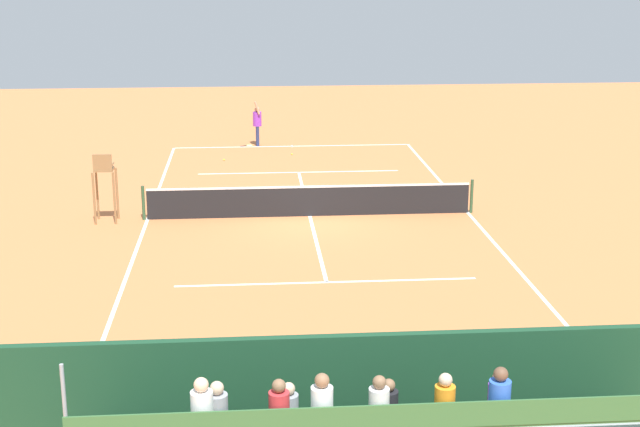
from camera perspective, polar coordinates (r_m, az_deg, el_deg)
name	(u,v)px	position (r m, az deg, el deg)	size (l,w,h in m)	color
ground_plane	(310,216)	(28.46, -0.64, -0.16)	(60.00, 60.00, 0.00)	#D17542
court_line_markings	(310,216)	(28.49, -0.65, -0.14)	(10.10, 22.20, 0.01)	white
tennis_net	(310,201)	(28.32, -0.64, 0.81)	(10.30, 0.10, 1.07)	black
backdrop_wall	(369,392)	(15.05, 3.09, -11.04)	(18.00, 0.16, 2.00)	#194228
umpire_chair	(104,180)	(28.24, -13.29, 2.04)	(0.67, 0.67, 2.14)	olive
courtside_bench	(547,389)	(16.57, 13.97, -10.57)	(1.80, 0.40, 0.93)	#33383D
equipment_bag	(430,417)	(16.12, 6.86, -12.48)	(0.90, 0.36, 0.36)	#B22D2D
tennis_player	(257,122)	(39.17, -3.93, 5.71)	(0.37, 0.53, 1.93)	navy
tennis_racket	(249,145)	(39.31, -4.45, 4.25)	(0.59, 0.39, 0.03)	black
tennis_ball_near	(292,154)	(37.38, -1.76, 3.72)	(0.07, 0.07, 0.07)	#CCDB33
tennis_ball_far	(224,160)	(36.50, -6.00, 3.35)	(0.07, 0.07, 0.07)	#CCDB33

